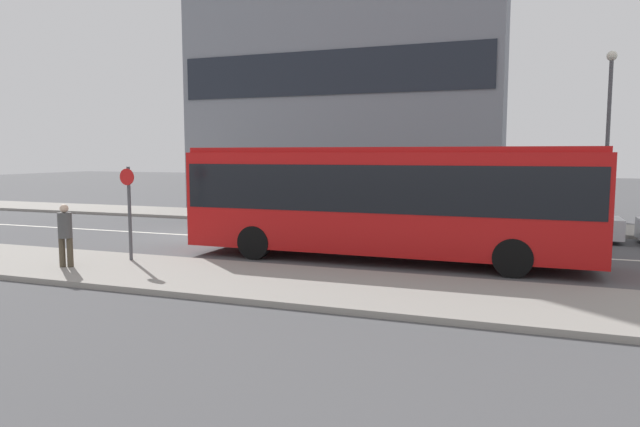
# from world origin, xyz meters

# --- Properties ---
(ground_plane) EXTENTS (120.00, 120.00, 0.00)m
(ground_plane) POSITION_xyz_m (0.00, 0.00, 0.00)
(ground_plane) COLOR #4F4F51
(sidewalk_near) EXTENTS (44.00, 3.50, 0.13)m
(sidewalk_near) POSITION_xyz_m (0.00, -6.25, 0.07)
(sidewalk_near) COLOR gray
(sidewalk_near) RESTS_ON ground_plane
(sidewalk_far) EXTENTS (44.00, 3.50, 0.13)m
(sidewalk_far) POSITION_xyz_m (0.00, 6.25, 0.07)
(sidewalk_far) COLOR gray
(sidewalk_far) RESTS_ON ground_plane
(lane_centerline) EXTENTS (41.80, 0.16, 0.01)m
(lane_centerline) POSITION_xyz_m (0.00, 0.00, 0.00)
(lane_centerline) COLOR silver
(lane_centerline) RESTS_ON ground_plane
(city_bus) EXTENTS (11.25, 2.54, 3.16)m
(city_bus) POSITION_xyz_m (7.34, -2.36, 1.82)
(city_bus) COLOR red
(city_bus) RESTS_ON ground_plane
(parked_car_0) EXTENTS (4.29, 1.75, 1.37)m
(parked_car_0) POSITION_xyz_m (11.94, 3.49, 0.64)
(parked_car_0) COLOR silver
(parked_car_0) RESTS_ON ground_plane
(pedestrian_near_stop) EXTENTS (0.34, 0.34, 1.59)m
(pedestrian_near_stop) POSITION_xyz_m (0.19, -6.70, 1.03)
(pedestrian_near_stop) COLOR #4C4233
(pedestrian_near_stop) RESTS_ON sidewalk_near
(bus_stop_sign) EXTENTS (0.44, 0.12, 2.51)m
(bus_stop_sign) POSITION_xyz_m (1.11, -5.38, 1.61)
(bus_stop_sign) COLOR #4C4C51
(bus_stop_sign) RESTS_ON sidewalk_near
(street_lamp) EXTENTS (0.36, 0.36, 6.54)m
(street_lamp) POSITION_xyz_m (13.77, 5.46, 4.15)
(street_lamp) COLOR #4C4C51
(street_lamp) RESTS_ON sidewalk_far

